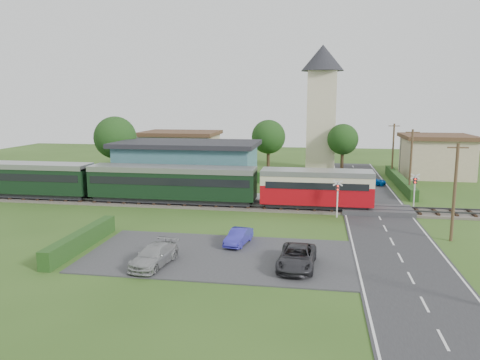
% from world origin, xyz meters
% --- Properties ---
extents(ground, '(120.00, 120.00, 0.00)m').
position_xyz_m(ground, '(0.00, 0.00, 0.00)').
color(ground, '#2D4C19').
extents(railway_track, '(76.00, 3.20, 0.49)m').
position_xyz_m(railway_track, '(0.00, 2.00, 0.11)').
color(railway_track, '#4C443D').
rests_on(railway_track, ground).
extents(road, '(6.00, 70.00, 0.05)m').
position_xyz_m(road, '(10.00, 0.00, 0.03)').
color(road, '#28282B').
rests_on(road, ground).
extents(car_park, '(17.00, 9.00, 0.08)m').
position_xyz_m(car_park, '(-1.50, -12.00, 0.04)').
color(car_park, '#333335').
rests_on(car_park, ground).
extents(crossing_deck, '(6.20, 3.40, 0.45)m').
position_xyz_m(crossing_deck, '(10.00, 2.00, 0.23)').
color(crossing_deck, '#333335').
rests_on(crossing_deck, ground).
extents(platform, '(30.00, 3.00, 0.45)m').
position_xyz_m(platform, '(-10.00, 5.20, 0.23)').
color(platform, gray).
rests_on(platform, ground).
extents(equipment_hut, '(2.30, 2.30, 2.55)m').
position_xyz_m(equipment_hut, '(-18.00, 5.20, 1.75)').
color(equipment_hut, beige).
rests_on(equipment_hut, platform).
extents(station_building, '(16.00, 9.00, 5.30)m').
position_xyz_m(station_building, '(-10.00, 10.99, 2.69)').
color(station_building, '#386D6B').
rests_on(station_building, ground).
extents(train, '(43.20, 2.90, 3.40)m').
position_xyz_m(train, '(-12.17, 2.00, 2.18)').
color(train, '#232328').
rests_on(train, ground).
extents(church_tower, '(6.00, 6.00, 17.60)m').
position_xyz_m(church_tower, '(5.00, 28.00, 10.23)').
color(church_tower, beige).
rests_on(church_tower, ground).
extents(house_west, '(10.80, 8.80, 5.50)m').
position_xyz_m(house_west, '(-15.00, 25.00, 2.79)').
color(house_west, tan).
rests_on(house_west, ground).
extents(house_east, '(8.80, 8.80, 5.50)m').
position_xyz_m(house_east, '(20.00, 24.00, 2.80)').
color(house_east, tan).
rests_on(house_east, ground).
extents(hedge_carpark, '(0.80, 9.00, 1.20)m').
position_xyz_m(hedge_carpark, '(-11.00, -12.00, 0.60)').
color(hedge_carpark, '#193814').
rests_on(hedge_carpark, ground).
extents(hedge_roadside, '(0.80, 18.00, 1.20)m').
position_xyz_m(hedge_roadside, '(14.20, 16.00, 0.60)').
color(hedge_roadside, '#193814').
rests_on(hedge_roadside, ground).
extents(hedge_station, '(22.00, 0.80, 1.30)m').
position_xyz_m(hedge_station, '(-10.00, 15.50, 0.65)').
color(hedge_station, '#193814').
rests_on(hedge_station, ground).
extents(tree_a, '(5.20, 5.20, 8.00)m').
position_xyz_m(tree_a, '(-20.00, 14.00, 5.38)').
color(tree_a, '#332316').
rests_on(tree_a, ground).
extents(tree_b, '(4.60, 4.60, 7.34)m').
position_xyz_m(tree_b, '(-2.00, 23.00, 5.02)').
color(tree_b, '#332316').
rests_on(tree_b, ground).
extents(tree_c, '(4.20, 4.20, 6.78)m').
position_xyz_m(tree_c, '(8.00, 25.00, 4.65)').
color(tree_c, '#332316').
rests_on(tree_c, ground).
extents(utility_pole_b, '(1.40, 0.22, 7.00)m').
position_xyz_m(utility_pole_b, '(14.20, -6.00, 3.63)').
color(utility_pole_b, '#473321').
rests_on(utility_pole_b, ground).
extents(utility_pole_c, '(1.40, 0.22, 7.00)m').
position_xyz_m(utility_pole_c, '(14.20, 10.00, 3.63)').
color(utility_pole_c, '#473321').
rests_on(utility_pole_c, ground).
extents(utility_pole_d, '(1.40, 0.22, 7.00)m').
position_xyz_m(utility_pole_d, '(14.20, 22.00, 3.63)').
color(utility_pole_d, '#473321').
rests_on(utility_pole_d, ground).
extents(crossing_signal_near, '(0.84, 0.28, 3.28)m').
position_xyz_m(crossing_signal_near, '(6.40, -0.41, 2.14)').
color(crossing_signal_near, silver).
rests_on(crossing_signal_near, ground).
extents(crossing_signal_far, '(0.84, 0.28, 3.28)m').
position_xyz_m(crossing_signal_far, '(13.60, 4.39, 2.14)').
color(crossing_signal_far, silver).
rests_on(crossing_signal_far, ground).
extents(streetlamp_west, '(0.30, 0.30, 5.15)m').
position_xyz_m(streetlamp_west, '(-22.00, 20.00, 3.04)').
color(streetlamp_west, '#3F3F47').
rests_on(streetlamp_west, ground).
extents(streetlamp_east, '(0.30, 0.30, 5.15)m').
position_xyz_m(streetlamp_east, '(16.00, 27.00, 3.04)').
color(streetlamp_east, '#3F3F47').
rests_on(streetlamp_east, ground).
extents(car_on_road, '(3.92, 2.46, 1.25)m').
position_xyz_m(car_on_road, '(10.77, 15.36, 0.67)').
color(car_on_road, navy).
rests_on(car_on_road, road).
extents(car_park_blue, '(1.68, 3.41, 1.07)m').
position_xyz_m(car_park_blue, '(-0.62, -9.50, 0.62)').
color(car_park_blue, '#312EAA').
rests_on(car_park_blue, car_park).
extents(car_park_silver, '(2.31, 4.43, 1.23)m').
position_xyz_m(car_park_silver, '(-4.95, -14.50, 0.69)').
color(car_park_silver, '#98999A').
rests_on(car_park_silver, car_park).
extents(car_park_dark, '(2.35, 4.68, 1.27)m').
position_xyz_m(car_park_dark, '(3.57, -13.43, 0.72)').
color(car_park_dark, '#2C2B30').
rests_on(car_park_dark, car_park).
extents(pedestrian_near, '(0.79, 0.63, 1.87)m').
position_xyz_m(pedestrian_near, '(-1.88, 4.75, 1.38)').
color(pedestrian_near, gray).
rests_on(pedestrian_near, platform).
extents(pedestrian_far, '(0.88, 0.98, 1.65)m').
position_xyz_m(pedestrian_far, '(-13.97, 5.32, 1.28)').
color(pedestrian_far, gray).
rests_on(pedestrian_far, platform).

